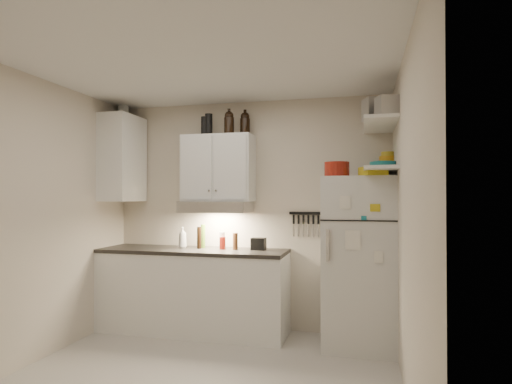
# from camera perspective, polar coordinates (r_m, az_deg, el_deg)

# --- Properties ---
(floor) EXTENTS (3.20, 3.00, 0.02)m
(floor) POSITION_cam_1_polar(r_m,az_deg,el_deg) (3.82, -7.60, -23.97)
(floor) COLOR #B4AEA6
(floor) RESTS_ON ground
(ceiling) EXTENTS (3.20, 3.00, 0.02)m
(ceiling) POSITION_cam_1_polar(r_m,az_deg,el_deg) (3.68, -7.53, 16.92)
(ceiling) COLOR silver
(ceiling) RESTS_ON ground
(back_wall) EXTENTS (3.20, 0.02, 2.60)m
(back_wall) POSITION_cam_1_polar(r_m,az_deg,el_deg) (4.94, -1.09, -2.99)
(back_wall) COLOR beige
(back_wall) RESTS_ON ground
(left_wall) EXTENTS (0.02, 3.00, 2.60)m
(left_wall) POSITION_cam_1_polar(r_m,az_deg,el_deg) (4.37, -27.64, -3.21)
(left_wall) COLOR beige
(left_wall) RESTS_ON ground
(right_wall) EXTENTS (0.02, 3.00, 2.60)m
(right_wall) POSITION_cam_1_polar(r_m,az_deg,el_deg) (3.28, 19.66, -4.11)
(right_wall) COLOR beige
(right_wall) RESTS_ON ground
(base_cabinet) EXTENTS (2.10, 0.60, 0.88)m
(base_cabinet) POSITION_cam_1_polar(r_m,az_deg,el_deg) (4.94, -8.41, -13.06)
(base_cabinet) COLOR white
(base_cabinet) RESTS_ON floor
(countertop) EXTENTS (2.10, 0.62, 0.04)m
(countertop) POSITION_cam_1_polar(r_m,az_deg,el_deg) (4.86, -8.40, -7.76)
(countertop) COLOR black
(countertop) RESTS_ON base_cabinet
(upper_cabinet) EXTENTS (0.80, 0.33, 0.75)m
(upper_cabinet) POSITION_cam_1_polar(r_m,az_deg,el_deg) (4.87, -5.05, 3.15)
(upper_cabinet) COLOR white
(upper_cabinet) RESTS_ON back_wall
(side_cabinet) EXTENTS (0.33, 0.55, 1.00)m
(side_cabinet) POSITION_cam_1_polar(r_m,az_deg,el_deg) (5.25, -17.37, 4.28)
(side_cabinet) COLOR white
(side_cabinet) RESTS_ON left_wall
(range_hood) EXTENTS (0.76, 0.46, 0.12)m
(range_hood) POSITION_cam_1_polar(r_m,az_deg,el_deg) (4.80, -5.30, -1.98)
(range_hood) COLOR silver
(range_hood) RESTS_ON back_wall
(fridge) EXTENTS (0.70, 0.68, 1.70)m
(fridge) POSITION_cam_1_polar(r_m,az_deg,el_deg) (4.47, 13.55, -9.02)
(fridge) COLOR silver
(fridge) RESTS_ON floor
(shelf_hi) EXTENTS (0.30, 0.95, 0.03)m
(shelf_hi) POSITION_cam_1_polar(r_m,az_deg,el_deg) (4.34, 16.15, 8.63)
(shelf_hi) COLOR white
(shelf_hi) RESTS_ON right_wall
(shelf_lo) EXTENTS (0.30, 0.95, 0.03)m
(shelf_lo) POSITION_cam_1_polar(r_m,az_deg,el_deg) (4.29, 16.17, 2.83)
(shelf_lo) COLOR white
(shelf_lo) RESTS_ON right_wall
(knife_strip) EXTENTS (0.42, 0.02, 0.03)m
(knife_strip) POSITION_cam_1_polar(r_m,az_deg,el_deg) (4.78, 6.96, -2.82)
(knife_strip) COLOR black
(knife_strip) RESTS_ON back_wall
(dutch_oven) EXTENTS (0.31, 0.31, 0.14)m
(dutch_oven) POSITION_cam_1_polar(r_m,az_deg,el_deg) (4.26, 10.72, 2.98)
(dutch_oven) COLOR maroon
(dutch_oven) RESTS_ON fridge
(book_stack) EXTENTS (0.27, 0.30, 0.08)m
(book_stack) POSITION_cam_1_polar(r_m,az_deg,el_deg) (4.17, 15.33, 2.68)
(book_stack) COLOR #B19D16
(book_stack) RESTS_ON fridge
(spice_jar) EXTENTS (0.07, 0.07, 0.11)m
(spice_jar) POSITION_cam_1_polar(r_m,az_deg,el_deg) (4.43, 15.02, 2.65)
(spice_jar) COLOR silver
(spice_jar) RESTS_ON fridge
(stock_pot) EXTENTS (0.26, 0.26, 0.18)m
(stock_pot) POSITION_cam_1_polar(r_m,az_deg,el_deg) (4.64, 16.66, 9.34)
(stock_pot) COLOR silver
(stock_pot) RESTS_ON shelf_hi
(tin_a) EXTENTS (0.26, 0.25, 0.21)m
(tin_a) POSITION_cam_1_polar(r_m,az_deg,el_deg) (4.23, 15.66, 10.52)
(tin_a) COLOR #AAAAAD
(tin_a) RESTS_ON shelf_hi
(tin_b) EXTENTS (0.21, 0.21, 0.17)m
(tin_b) POSITION_cam_1_polar(r_m,az_deg,el_deg) (3.99, 17.03, 10.91)
(tin_b) COLOR #AAAAAD
(tin_b) RESTS_ON shelf_hi
(bowl_teal) EXTENTS (0.23, 0.23, 0.09)m
(bowl_teal) POSITION_cam_1_polar(r_m,az_deg,el_deg) (4.60, 16.63, 3.35)
(bowl_teal) COLOR #177281
(bowl_teal) RESTS_ON shelf_lo
(bowl_orange) EXTENTS (0.18, 0.18, 0.05)m
(bowl_orange) POSITION_cam_1_polar(r_m,az_deg,el_deg) (4.64, 17.21, 4.22)
(bowl_orange) COLOR orange
(bowl_orange) RESTS_ON bowl_teal
(bowl_yellow) EXTENTS (0.14, 0.14, 0.05)m
(bowl_yellow) POSITION_cam_1_polar(r_m,az_deg,el_deg) (4.64, 17.21, 4.84)
(bowl_yellow) COLOR gold
(bowl_yellow) RESTS_ON bowl_orange
(plates) EXTENTS (0.29, 0.29, 0.07)m
(plates) POSITION_cam_1_polar(r_m,az_deg,el_deg) (4.35, 16.64, 3.42)
(plates) COLOR #177281
(plates) RESTS_ON shelf_lo
(growler_a) EXTENTS (0.15, 0.15, 0.26)m
(growler_a) POSITION_cam_1_polar(r_m,az_deg,el_deg) (4.82, -3.61, 9.26)
(growler_a) COLOR black
(growler_a) RESTS_ON upper_cabinet
(growler_b) EXTENTS (0.14, 0.14, 0.27)m
(growler_b) POSITION_cam_1_polar(r_m,az_deg,el_deg) (4.89, -1.47, 9.13)
(growler_b) COLOR black
(growler_b) RESTS_ON upper_cabinet
(thermos_a) EXTENTS (0.10, 0.10, 0.25)m
(thermos_a) POSITION_cam_1_polar(r_m,az_deg,el_deg) (4.95, -6.32, 8.90)
(thermos_a) COLOR black
(thermos_a) RESTS_ON upper_cabinet
(thermos_b) EXTENTS (0.09, 0.09, 0.21)m
(thermos_b) POSITION_cam_1_polar(r_m,az_deg,el_deg) (4.95, -6.91, 8.70)
(thermos_b) COLOR black
(thermos_b) RESTS_ON upper_cabinet
(side_jar) EXTENTS (0.15, 0.15, 0.17)m
(side_jar) POSITION_cam_1_polar(r_m,az_deg,el_deg) (5.47, -17.26, 10.27)
(side_jar) COLOR silver
(side_jar) RESTS_ON side_cabinet
(soap_bottle) EXTENTS (0.13, 0.13, 0.27)m
(soap_bottle) POSITION_cam_1_polar(r_m,az_deg,el_deg) (4.95, -9.76, -5.84)
(soap_bottle) COLOR white
(soap_bottle) RESTS_ON countertop
(pepper_mill) EXTENTS (0.07, 0.07, 0.18)m
(pepper_mill) POSITION_cam_1_polar(r_m,az_deg,el_deg) (4.74, -2.78, -6.58)
(pepper_mill) COLOR brown
(pepper_mill) RESTS_ON countertop
(oil_bottle) EXTENTS (0.06, 0.06, 0.27)m
(oil_bottle) POSITION_cam_1_polar(r_m,az_deg,el_deg) (4.93, -7.07, -5.86)
(oil_bottle) COLOR #4C741D
(oil_bottle) RESTS_ON countertop
(vinegar_bottle) EXTENTS (0.06, 0.06, 0.25)m
(vinegar_bottle) POSITION_cam_1_polar(r_m,az_deg,el_deg) (4.87, -7.58, -6.05)
(vinegar_bottle) COLOR black
(vinegar_bottle) RESTS_ON countertop
(clear_bottle) EXTENTS (0.08, 0.08, 0.19)m
(clear_bottle) POSITION_cam_1_polar(r_m,az_deg,el_deg) (4.81, -4.55, -6.46)
(clear_bottle) COLOR silver
(clear_bottle) RESTS_ON countertop
(red_jar) EXTENTS (0.07, 0.07, 0.14)m
(red_jar) POSITION_cam_1_polar(r_m,az_deg,el_deg) (4.79, -4.48, -6.80)
(red_jar) COLOR maroon
(red_jar) RESTS_ON countertop
(caddy) EXTENTS (0.16, 0.12, 0.13)m
(caddy) POSITION_cam_1_polar(r_m,az_deg,el_deg) (4.72, 0.34, -6.93)
(caddy) COLOR black
(caddy) RESTS_ON countertop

